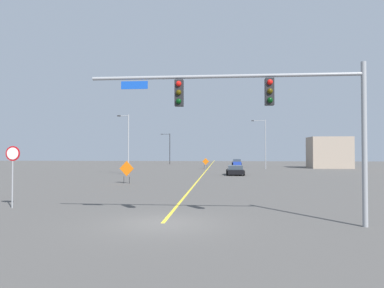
% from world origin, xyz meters
% --- Properties ---
extents(ground, '(194.15, 194.15, 0.00)m').
position_xyz_m(ground, '(0.00, 0.00, 0.00)').
color(ground, '#4C4947').
extents(road_centre_stripe, '(0.16, 107.86, 0.01)m').
position_xyz_m(road_centre_stripe, '(0.00, 53.93, 0.00)').
color(road_centre_stripe, yellow).
rests_on(road_centre_stripe, ground).
extents(traffic_signal_assembly, '(10.80, 0.44, 6.32)m').
position_xyz_m(traffic_signal_assembly, '(4.16, -0.01, 4.71)').
color(traffic_signal_assembly, gray).
rests_on(traffic_signal_assembly, ground).
extents(stop_sign, '(0.76, 0.07, 3.16)m').
position_xyz_m(stop_sign, '(-8.25, 3.05, 2.21)').
color(stop_sign, gray).
rests_on(stop_sign, ground).
extents(street_lamp_far_left, '(1.52, 0.24, 7.61)m').
position_xyz_m(street_lamp_far_left, '(-9.48, 29.03, 4.19)').
color(street_lamp_far_left, gray).
rests_on(street_lamp_far_left, ground).
extents(street_lamp_far_right, '(2.49, 0.24, 8.48)m').
position_xyz_m(street_lamp_far_right, '(9.78, 46.79, 4.72)').
color(street_lamp_far_right, gray).
rests_on(street_lamp_far_right, ground).
extents(street_lamp_near_left, '(2.25, 0.24, 7.28)m').
position_xyz_m(street_lamp_near_left, '(-10.00, 67.15, 4.08)').
color(street_lamp_near_left, black).
rests_on(street_lamp_near_left, ground).
extents(construction_sign_median_near, '(1.14, 0.25, 1.86)m').
position_xyz_m(construction_sign_median_near, '(-0.29, 44.49, 1.18)').
color(construction_sign_median_near, orange).
rests_on(construction_sign_median_near, ground).
extents(construction_sign_median_far, '(1.39, 0.27, 2.05)m').
position_xyz_m(construction_sign_median_far, '(-6.25, 17.12, 1.27)').
color(construction_sign_median_far, orange).
rests_on(construction_sign_median_far, ground).
extents(car_black_passing, '(2.21, 4.08, 1.20)m').
position_xyz_m(car_black_passing, '(4.06, 29.68, 0.57)').
color(car_black_passing, black).
rests_on(car_black_passing, ground).
extents(car_blue_mid, '(1.99, 4.08, 1.41)m').
position_xyz_m(car_blue_mid, '(5.60, 59.88, 0.67)').
color(car_blue_mid, '#1E389E').
rests_on(car_blue_mid, ground).
extents(roadside_building_east, '(6.94, 5.11, 5.57)m').
position_xyz_m(roadside_building_east, '(21.58, 49.79, 2.78)').
color(roadside_building_east, gray).
rests_on(roadside_building_east, ground).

